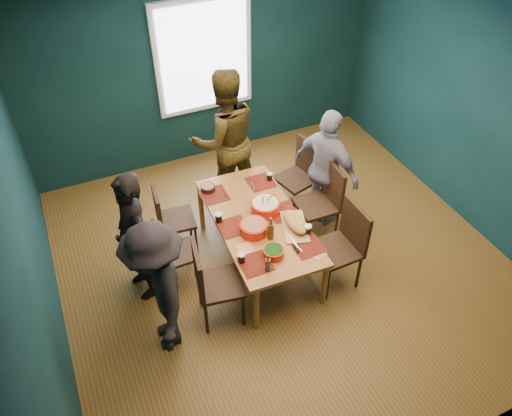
{
  "coord_description": "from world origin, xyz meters",
  "views": [
    {
      "loc": [
        -1.94,
        -3.55,
        4.42
      ],
      "look_at": [
        -0.31,
        0.07,
        0.91
      ],
      "focal_mm": 35.0,
      "sensor_mm": 36.0,
      "label": 1
    }
  ],
  "objects": [
    {
      "name": "chair_left_mid",
      "position": [
        -1.26,
        0.25,
        0.49
      ],
      "size": [
        0.39,
        0.39,
        0.84
      ],
      "rotation": [
        0.0,
        0.0,
        0.02
      ],
      "color": "black",
      "rests_on": "floor"
    },
    {
      "name": "chair_left_far",
      "position": [
        -1.13,
        0.74,
        0.54
      ],
      "size": [
        0.46,
        0.46,
        0.93
      ],
      "rotation": [
        0.0,
        0.0,
        -0.11
      ],
      "color": "black",
      "rests_on": "floor"
    },
    {
      "name": "dining_table",
      "position": [
        -0.27,
        0.11,
        0.62
      ],
      "size": [
        0.98,
        1.85,
        0.69
      ],
      "rotation": [
        0.0,
        0.0,
        -0.04
      ],
      "color": "#A47431",
      "rests_on": "floor"
    },
    {
      "name": "room",
      "position": [
        0.0,
        0.27,
        1.37
      ],
      "size": [
        5.01,
        5.01,
        2.71
      ],
      "color": "brown",
      "rests_on": "ground"
    },
    {
      "name": "person_near_left",
      "position": [
        -1.55,
        -0.47,
        0.78
      ],
      "size": [
        0.64,
        1.04,
        1.55
      ],
      "primitive_type": "imported",
      "rotation": [
        0.0,
        0.0,
        4.65
      ],
      "color": "black",
      "rests_on": "floor"
    },
    {
      "name": "person_back",
      "position": [
        -0.15,
        1.39,
        0.93
      ],
      "size": [
        0.9,
        0.7,
        1.86
      ],
      "primitive_type": "imported",
      "rotation": [
        0.0,
        0.0,
        3.14
      ],
      "color": "black",
      "rests_on": "floor"
    },
    {
      "name": "cola_glass_c",
      "position": [
        0.15,
        0.7,
        0.74
      ],
      "size": [
        0.07,
        0.07,
        0.1
      ],
      "color": "black",
      "rests_on": "dining_table"
    },
    {
      "name": "bowl_herbs",
      "position": [
        -0.35,
        -0.45,
        0.74
      ],
      "size": [
        0.22,
        0.22,
        0.1
      ],
      "color": "red",
      "rests_on": "dining_table"
    },
    {
      "name": "chair_right_far",
      "position": [
        0.67,
        0.84,
        0.56
      ],
      "size": [
        0.53,
        0.53,
        0.97
      ],
      "rotation": [
        0.0,
        0.0,
        0.24
      ],
      "color": "black",
      "rests_on": "floor"
    },
    {
      "name": "napkin_a",
      "position": [
        0.11,
        0.15,
        0.69
      ],
      "size": [
        0.15,
        0.15,
        0.0
      ],
      "primitive_type": "cube",
      "rotation": [
        0.0,
        0.0,
        0.12
      ],
      "color": "#E1805F",
      "rests_on": "dining_table"
    },
    {
      "name": "napkin_b",
      "position": [
        -0.58,
        -0.24,
        0.69
      ],
      "size": [
        0.16,
        0.16,
        0.0
      ],
      "primitive_type": "cube",
      "rotation": [
        0.0,
        0.0,
        -0.02
      ],
      "color": "#E1805F",
      "rests_on": "dining_table"
    },
    {
      "name": "bowl_salad",
      "position": [
        -0.39,
        -0.05,
        0.75
      ],
      "size": [
        0.3,
        0.3,
        0.12
      ],
      "color": "red",
      "rests_on": "dining_table"
    },
    {
      "name": "person_right",
      "position": [
        0.8,
        0.48,
        0.79
      ],
      "size": [
        0.68,
        1.0,
        1.58
      ],
      "primitive_type": "imported",
      "rotation": [
        0.0,
        0.0,
        1.93
      ],
      "color": "white",
      "rests_on": "floor"
    },
    {
      "name": "beer_bottle_a",
      "position": [
        -0.49,
        -0.6,
        0.77
      ],
      "size": [
        0.06,
        0.06,
        0.21
      ],
      "color": "#4D2C0D",
      "rests_on": "dining_table"
    },
    {
      "name": "cutting_board",
      "position": [
        0.04,
        -0.17,
        0.75
      ],
      "size": [
        0.4,
        0.65,
        0.14
      ],
      "rotation": [
        0.0,
        0.0,
        -0.31
      ],
      "color": "tan",
      "rests_on": "dining_table"
    },
    {
      "name": "napkin_c",
      "position": [
        0.08,
        -0.61,
        0.69
      ],
      "size": [
        0.17,
        0.17,
        0.0
      ],
      "primitive_type": "cube",
      "rotation": [
        0.0,
        0.0,
        0.21
      ],
      "color": "#E1805F",
      "rests_on": "dining_table"
    },
    {
      "name": "chair_left_near",
      "position": [
        -1.02,
        -0.4,
        0.59
      ],
      "size": [
        0.52,
        0.52,
        1.01
      ],
      "rotation": [
        0.0,
        0.0,
        -0.17
      ],
      "color": "black",
      "rests_on": "floor"
    },
    {
      "name": "small_bowl",
      "position": [
        -0.6,
        0.81,
        0.73
      ],
      "size": [
        0.17,
        0.17,
        0.07
      ],
      "color": "black",
      "rests_on": "dining_table"
    },
    {
      "name": "chair_right_near",
      "position": [
        0.48,
        -0.49,
        0.6
      ],
      "size": [
        0.48,
        0.48,
        1.03
      ],
      "rotation": [
        0.0,
        0.0,
        0.03
      ],
      "color": "black",
      "rests_on": "floor"
    },
    {
      "name": "bowl_dumpling",
      "position": [
        -0.14,
        0.2,
        0.76
      ],
      "size": [
        0.33,
        0.33,
        0.3
      ],
      "color": "red",
      "rests_on": "dining_table"
    },
    {
      "name": "cola_glass_a",
      "position": [
        -0.68,
        -0.39,
        0.75
      ],
      "size": [
        0.08,
        0.08,
        0.11
      ],
      "color": "black",
      "rests_on": "dining_table"
    },
    {
      "name": "cola_glass_d",
      "position": [
        -0.67,
        0.26,
        0.75
      ],
      "size": [
        0.08,
        0.08,
        0.11
      ],
      "color": "black",
      "rests_on": "dining_table"
    },
    {
      "name": "chair_right_mid",
      "position": [
        0.66,
        0.25,
        0.59
      ],
      "size": [
        0.47,
        0.47,
        1.01
      ],
      "rotation": [
        0.0,
        0.0,
        -0.03
      ],
      "color": "black",
      "rests_on": "floor"
    },
    {
      "name": "cola_glass_b",
      "position": [
        0.12,
        -0.31,
        0.75
      ],
      "size": [
        0.08,
        0.08,
        0.11
      ],
      "color": "black",
      "rests_on": "dining_table"
    },
    {
      "name": "person_far_left",
      "position": [
        -1.59,
        0.28,
        0.78
      ],
      "size": [
        0.47,
        0.63,
        1.56
      ],
      "primitive_type": "imported",
      "rotation": [
        0.0,
        0.0,
        4.89
      ],
      "color": "black",
      "rests_on": "floor"
    },
    {
      "name": "beer_bottle_b",
      "position": [
        -0.27,
        -0.2,
        0.8
      ],
      "size": [
        0.07,
        0.07,
        0.28
      ],
      "color": "#4D2C0D",
      "rests_on": "dining_table"
    }
  ]
}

